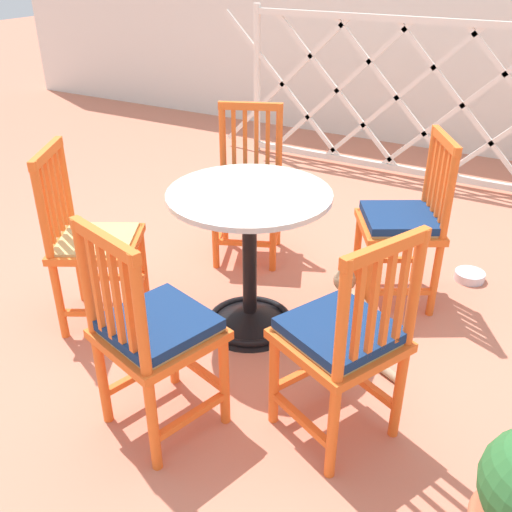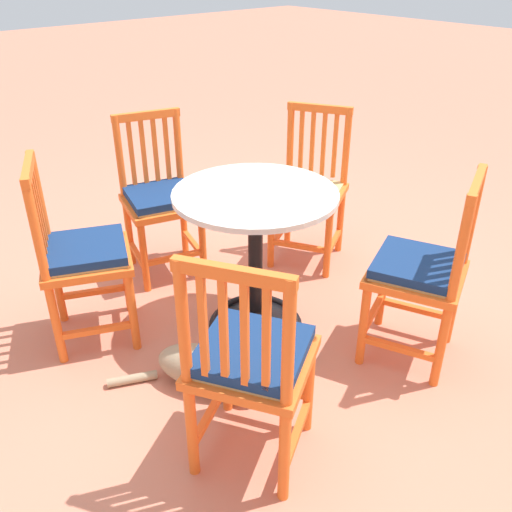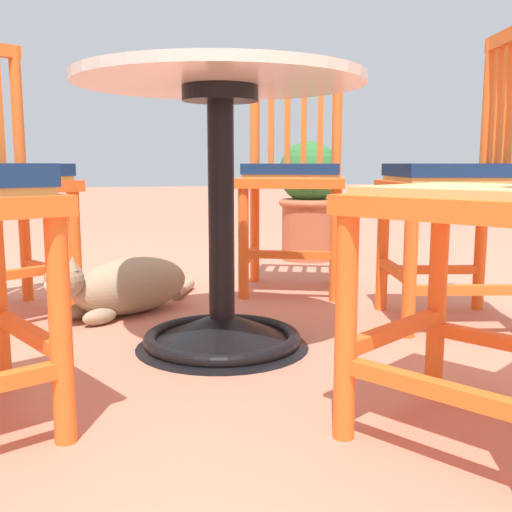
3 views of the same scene
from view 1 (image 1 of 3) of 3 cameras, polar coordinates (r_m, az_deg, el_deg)
name	(u,v)px [view 1 (image 1 of 3)]	position (r m, az deg, el deg)	size (l,w,h in m)	color
ground_plane	(236,329)	(2.95, -1.99, -7.22)	(24.00, 24.00, 0.00)	#C6755B
lattice_fence_panel	(397,97)	(4.89, 13.73, 14.96)	(3.20, 0.06, 1.28)	silver
cafe_table	(250,277)	(2.83, -0.62, -2.04)	(0.76, 0.76, 0.73)	black
orange_chair_tucked_in	(91,243)	(2.93, -15.95, 1.23)	(0.54, 0.54, 0.91)	orange
orange_chair_near_fence	(154,334)	(2.19, -10.06, -7.55)	(0.50, 0.50, 0.91)	orange
orange_chair_facing_out	(344,340)	(2.15, 8.64, -8.21)	(0.53, 0.53, 0.91)	orange
orange_chair_at_corner	(404,224)	(3.08, 14.37, 3.10)	(0.55, 0.55, 0.91)	orange
orange_chair_by_planter	(248,187)	(3.45, -0.81, 6.82)	(0.52, 0.52, 0.91)	orange
tabby_cat	(350,311)	(2.95, 9.25, -5.41)	(0.54, 0.57, 0.23)	#9E896B
pet_water_bowl	(470,276)	(3.57, 20.34, -1.85)	(0.17, 0.17, 0.05)	silver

